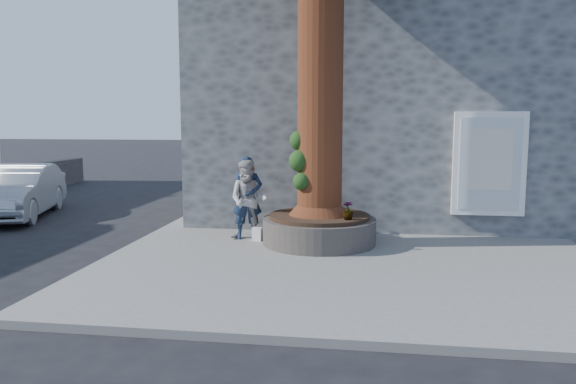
# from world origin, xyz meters

# --- Properties ---
(ground) EXTENTS (120.00, 120.00, 0.00)m
(ground) POSITION_xyz_m (0.00, 0.00, 0.00)
(ground) COLOR black
(ground) RESTS_ON ground
(pavement) EXTENTS (9.00, 8.00, 0.12)m
(pavement) POSITION_xyz_m (1.50, 1.00, 0.06)
(pavement) COLOR slate
(pavement) RESTS_ON ground
(yellow_line) EXTENTS (0.10, 30.00, 0.01)m
(yellow_line) POSITION_xyz_m (-3.05, 1.00, 0.00)
(yellow_line) COLOR yellow
(yellow_line) RESTS_ON ground
(stone_shop) EXTENTS (10.30, 8.30, 6.30)m
(stone_shop) POSITION_xyz_m (2.50, 7.20, 3.16)
(stone_shop) COLOR #47494B
(stone_shop) RESTS_ON ground
(planter) EXTENTS (2.30, 2.30, 0.60)m
(planter) POSITION_xyz_m (0.80, 2.00, 0.41)
(planter) COLOR black
(planter) RESTS_ON pavement
(man) EXTENTS (0.72, 0.56, 1.75)m
(man) POSITION_xyz_m (-0.75, 2.25, 1.00)
(man) COLOR #15233C
(man) RESTS_ON pavement
(woman) EXTENTS (0.86, 0.69, 1.69)m
(woman) POSITION_xyz_m (-0.69, 2.13, 0.96)
(woman) COLOR #AAA7A3
(woman) RESTS_ON pavement
(shopping_bag) EXTENTS (0.22, 0.16, 0.28)m
(shopping_bag) POSITION_xyz_m (-0.50, 2.06, 0.26)
(shopping_bag) COLOR white
(shopping_bag) RESTS_ON pavement
(car_silver) EXTENTS (2.68, 4.53, 1.41)m
(car_silver) POSITION_xyz_m (-7.57, 4.52, 0.71)
(car_silver) COLOR #9B9EA3
(car_silver) RESTS_ON ground
(plant_a) EXTENTS (0.24, 0.24, 0.39)m
(plant_a) POSITION_xyz_m (0.59, 2.84, 0.91)
(plant_a) COLOR gray
(plant_a) RESTS_ON planter
(plant_b) EXTENTS (0.21, 0.22, 0.36)m
(plant_b) POSITION_xyz_m (1.00, 2.85, 0.90)
(plant_b) COLOR gray
(plant_b) RESTS_ON planter
(plant_c) EXTENTS (0.25, 0.25, 0.36)m
(plant_c) POSITION_xyz_m (1.40, 1.48, 0.90)
(plant_c) COLOR gray
(plant_c) RESTS_ON planter
(plant_d) EXTENTS (0.39, 0.39, 0.32)m
(plant_d) POSITION_xyz_m (1.11, 2.85, 0.88)
(plant_d) COLOR gray
(plant_d) RESTS_ON planter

